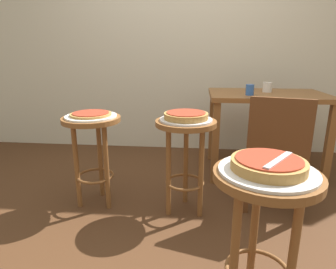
{
  "coord_description": "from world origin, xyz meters",
  "views": [
    {
      "loc": [
        0.15,
        -1.76,
        1.13
      ],
      "look_at": [
        -0.03,
        0.04,
        0.61
      ],
      "focal_mm": 30.91,
      "sensor_mm": 36.0,
      "label": 1
    }
  ],
  "objects_px": {
    "serving_plate_foreground": "(268,171)",
    "dining_table": "(266,106)",
    "stool_foreground": "(263,211)",
    "cup_near_edge": "(250,90)",
    "stool_leftside": "(93,140)",
    "serving_plate_middle": "(186,120)",
    "pizza_foreground": "(268,164)",
    "pizza_server_knife": "(279,160)",
    "wooden_chair": "(277,150)",
    "pizza_leftside": "(91,114)",
    "stool_middle": "(186,144)",
    "serving_plate_leftside": "(91,116)",
    "pizza_middle": "(186,116)",
    "cup_far_edge": "(267,87)"
  },
  "relations": [
    {
      "from": "stool_foreground",
      "to": "pizza_foreground",
      "type": "bearing_deg",
      "value": 0.0
    },
    {
      "from": "stool_foreground",
      "to": "dining_table",
      "type": "bearing_deg",
      "value": 77.64
    },
    {
      "from": "serving_plate_middle",
      "to": "serving_plate_leftside",
      "type": "relative_size",
      "value": 0.98
    },
    {
      "from": "cup_near_edge",
      "to": "stool_leftside",
      "type": "bearing_deg",
      "value": -153.46
    },
    {
      "from": "stool_middle",
      "to": "serving_plate_middle",
      "type": "relative_size",
      "value": 1.9
    },
    {
      "from": "dining_table",
      "to": "wooden_chair",
      "type": "distance_m",
      "value": 0.74
    },
    {
      "from": "pizza_foreground",
      "to": "pizza_leftside",
      "type": "height_order",
      "value": "pizza_foreground"
    },
    {
      "from": "pizza_foreground",
      "to": "serving_plate_middle",
      "type": "relative_size",
      "value": 0.8
    },
    {
      "from": "pizza_foreground",
      "to": "serving_plate_leftside",
      "type": "bearing_deg",
      "value": 139.11
    },
    {
      "from": "pizza_middle",
      "to": "stool_middle",
      "type": "bearing_deg",
      "value": -90.0
    },
    {
      "from": "stool_leftside",
      "to": "cup_near_edge",
      "type": "bearing_deg",
      "value": 26.54
    },
    {
      "from": "dining_table",
      "to": "wooden_chair",
      "type": "relative_size",
      "value": 1.22
    },
    {
      "from": "stool_middle",
      "to": "serving_plate_leftside",
      "type": "distance_m",
      "value": 0.7
    },
    {
      "from": "dining_table",
      "to": "pizza_server_knife",
      "type": "distance_m",
      "value": 1.7
    },
    {
      "from": "pizza_middle",
      "to": "cup_far_edge",
      "type": "xyz_separation_m",
      "value": [
        0.72,
        0.86,
        0.1
      ]
    },
    {
      "from": "stool_foreground",
      "to": "cup_near_edge",
      "type": "xyz_separation_m",
      "value": [
        0.17,
        1.49,
        0.3
      ]
    },
    {
      "from": "stool_leftside",
      "to": "pizza_leftside",
      "type": "relative_size",
      "value": 2.34
    },
    {
      "from": "stool_middle",
      "to": "serving_plate_leftside",
      "type": "xyz_separation_m",
      "value": [
        -0.68,
        0.04,
        0.17
      ]
    },
    {
      "from": "pizza_middle",
      "to": "wooden_chair",
      "type": "relative_size",
      "value": 0.35
    },
    {
      "from": "serving_plate_foreground",
      "to": "pizza_server_knife",
      "type": "bearing_deg",
      "value": -33.69
    },
    {
      "from": "cup_near_edge",
      "to": "pizza_server_knife",
      "type": "height_order",
      "value": "cup_near_edge"
    },
    {
      "from": "pizza_foreground",
      "to": "pizza_server_knife",
      "type": "distance_m",
      "value": 0.04
    },
    {
      "from": "stool_foreground",
      "to": "pizza_foreground",
      "type": "height_order",
      "value": "pizza_foreground"
    },
    {
      "from": "stool_leftside",
      "to": "pizza_server_knife",
      "type": "height_order",
      "value": "pizza_server_knife"
    },
    {
      "from": "stool_foreground",
      "to": "pizza_middle",
      "type": "relative_size",
      "value": 2.28
    },
    {
      "from": "serving_plate_middle",
      "to": "cup_far_edge",
      "type": "relative_size",
      "value": 3.97
    },
    {
      "from": "pizza_foreground",
      "to": "serving_plate_middle",
      "type": "distance_m",
      "value": 0.92
    },
    {
      "from": "cup_near_edge",
      "to": "cup_far_edge",
      "type": "height_order",
      "value": "cup_near_edge"
    },
    {
      "from": "pizza_foreground",
      "to": "pizza_leftside",
      "type": "relative_size",
      "value": 0.98
    },
    {
      "from": "serving_plate_middle",
      "to": "wooden_chair",
      "type": "xyz_separation_m",
      "value": [
        0.64,
        0.08,
        -0.22
      ]
    },
    {
      "from": "pizza_middle",
      "to": "dining_table",
      "type": "bearing_deg",
      "value": 48.47
    },
    {
      "from": "cup_near_edge",
      "to": "serving_plate_middle",
      "type": "bearing_deg",
      "value": -129.09
    },
    {
      "from": "cup_far_edge",
      "to": "stool_middle",
      "type": "bearing_deg",
      "value": -129.79
    },
    {
      "from": "pizza_middle",
      "to": "serving_plate_foreground",
      "type": "bearing_deg",
      "value": -67.65
    },
    {
      "from": "stool_leftside",
      "to": "dining_table",
      "type": "bearing_deg",
      "value": 28.62
    },
    {
      "from": "pizza_foreground",
      "to": "stool_leftside",
      "type": "relative_size",
      "value": 0.42
    },
    {
      "from": "stool_leftside",
      "to": "cup_near_edge",
      "type": "distance_m",
      "value": 1.38
    },
    {
      "from": "stool_leftside",
      "to": "serving_plate_middle",
      "type": "bearing_deg",
      "value": -3.62
    },
    {
      "from": "pizza_foreground",
      "to": "pizza_server_knife",
      "type": "relative_size",
      "value": 1.3
    },
    {
      "from": "dining_table",
      "to": "stool_leftside",
      "type": "bearing_deg",
      "value": -151.38
    },
    {
      "from": "serving_plate_leftside",
      "to": "stool_foreground",
      "type": "bearing_deg",
      "value": -40.89
    },
    {
      "from": "stool_foreground",
      "to": "serving_plate_middle",
      "type": "relative_size",
      "value": 1.9
    },
    {
      "from": "serving_plate_leftside",
      "to": "dining_table",
      "type": "height_order",
      "value": "dining_table"
    },
    {
      "from": "stool_foreground",
      "to": "wooden_chair",
      "type": "xyz_separation_m",
      "value": [
        0.3,
        0.93,
        -0.05
      ]
    },
    {
      "from": "serving_plate_middle",
      "to": "pizza_middle",
      "type": "distance_m",
      "value": 0.03
    },
    {
      "from": "serving_plate_middle",
      "to": "cup_far_edge",
      "type": "bearing_deg",
      "value": 50.21
    },
    {
      "from": "serving_plate_foreground",
      "to": "dining_table",
      "type": "xyz_separation_m",
      "value": [
        0.36,
        1.65,
        -0.04
      ]
    },
    {
      "from": "stool_middle",
      "to": "pizza_server_knife",
      "type": "relative_size",
      "value": 3.1
    },
    {
      "from": "dining_table",
      "to": "cup_far_edge",
      "type": "distance_m",
      "value": 0.18
    },
    {
      "from": "stool_middle",
      "to": "serving_plate_leftside",
      "type": "relative_size",
      "value": 1.86
    }
  ]
}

